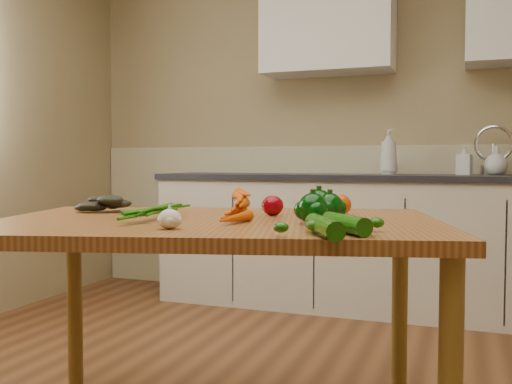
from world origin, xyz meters
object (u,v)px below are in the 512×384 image
Objects in this scene: soap_bottle_c at (496,160)px; pepper_b at (330,207)px; soap_bottle_a at (389,152)px; tomato_b at (314,204)px; table at (216,245)px; tomato_a at (273,206)px; pepper_c at (313,209)px; leafy_greens at (102,198)px; soap_bottle_b at (464,160)px; zucchini_b at (324,227)px; zucchini_a at (346,224)px; pepper_a at (319,205)px; carrot_bunch at (211,209)px; garlic_bulb at (170,219)px; tomato_c at (340,205)px.

soap_bottle_c is 2.06× the size of pepper_b.
tomato_b is at bearing -128.86° from soap_bottle_a.
tomato_a is at bearing 38.24° from table.
leafy_greens is at bearing 170.34° from pepper_c.
soap_bottle_b reaches higher than tomato_b.
zucchini_b is (0.98, -0.43, -0.03)m from leafy_greens.
table is at bearing 154.64° from zucchini_a.
pepper_c reaches higher than pepper_b.
table is at bearing -12.36° from leafy_greens.
tomato_b is 0.39× the size of zucchini_a.
table is 17.69× the size of pepper_c.
zucchini_b is (0.31, -0.49, -0.01)m from tomato_a.
zucchini_a is at bearing -64.08° from pepper_a.
soap_bottle_c is at bearing 78.79° from zucchini_a.
leafy_greens is (-1.31, -2.02, -0.15)m from soap_bottle_b.
pepper_a is 0.22m from tomato_a.
soap_bottle_b reaches higher than carrot_bunch.
soap_bottle_b reaches higher than pepper_c.
soap_bottle_b reaches higher than garlic_bulb.
pepper_a is (0.34, 0.10, 0.01)m from carrot_bunch.
garlic_bulb is 0.44m from pepper_c.
leafy_greens is at bearing -150.08° from soap_bottle_a.
garlic_bulb is at bearing -171.40° from zucchini_a.
soap_bottle_c is 2.24× the size of tomato_c.
carrot_bunch is at bearing 147.40° from zucchini_b.
garlic_bulb is 0.30× the size of zucchini_b.
tomato_b is (-0.52, -1.81, -0.17)m from soap_bottle_b.
soap_bottle_b reaches higher than pepper_a.
pepper_b is (-0.40, -2.06, -0.16)m from soap_bottle_b.
soap_bottle_b is 2.57m from garlic_bulb.
leafy_greens reaches higher than pepper_b.
tomato_c is (0.90, 0.16, -0.01)m from leafy_greens.
soap_bottle_a is 1.42× the size of leafy_greens.
pepper_b is (0.07, -2.04, -0.22)m from soap_bottle_a.
soap_bottle_b is 2.06× the size of pepper_c.
soap_bottle_c reaches higher than pepper_b.
tomato_c is at bearing 92.40° from pepper_b.
tomato_b is at bearing 106.47° from zucchini_b.
garlic_bulb is at bearing -142.20° from pepper_c.
pepper_a is at bearing -27.01° from tomato_a.
tomato_a is 0.24m from tomato_c.
soap_bottle_a is 3.97× the size of tomato_b.
soap_bottle_b is at bearing 77.47° from tomato_c.
soap_bottle_b is 2.36× the size of tomato_c.
table is at bearing 88.22° from garlic_bulb.
pepper_c reaches higher than tomato_b.
tomato_c is at bearing -24.53° from tomato_b.
tomato_a is (-0.23, 0.10, -0.01)m from pepper_b.
soap_bottle_a reaches higher than carrot_bunch.
pepper_a is 1.22× the size of tomato_c.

